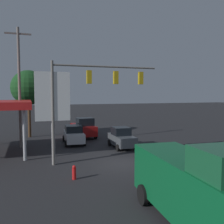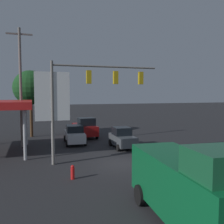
# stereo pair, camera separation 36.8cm
# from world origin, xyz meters

# --- Properties ---
(ground_plane) EXTENTS (200.00, 200.00, 0.00)m
(ground_plane) POSITION_xyz_m (0.00, 0.00, 0.00)
(ground_plane) COLOR #262628
(traffic_signal_assembly) EXTENTS (8.32, 0.43, 7.61)m
(traffic_signal_assembly) POSITION_xyz_m (1.80, -1.24, 5.70)
(traffic_signal_assembly) COLOR slate
(traffic_signal_assembly) RESTS_ON ground
(utility_pole) EXTENTS (2.40, 0.26, 11.47)m
(utility_pole) POSITION_xyz_m (7.21, -8.27, 6.03)
(utility_pole) COLOR slate
(utility_pole) RESTS_ON ground
(price_sign) EXTENTS (2.50, 0.27, 6.82)m
(price_sign) POSITION_xyz_m (4.80, -1.32, 4.80)
(price_sign) COLOR #B7B7BC
(price_sign) RESTS_ON ground
(sedan_waiting) EXTENTS (2.27, 4.50, 1.93)m
(sedan_waiting) POSITION_xyz_m (2.01, -8.54, 0.95)
(sedan_waiting) COLOR silver
(sedan_waiting) RESTS_ON ground
(delivery_truck) EXTENTS (2.92, 6.94, 3.58)m
(delivery_truck) POSITION_xyz_m (0.49, 9.32, 1.69)
(delivery_truck) COLOR #0C592D
(delivery_truck) RESTS_ON ground
(hatchback_crossing) EXTENTS (1.98, 3.81, 1.97)m
(hatchback_crossing) POSITION_xyz_m (-2.07, -5.12, 0.95)
(hatchback_crossing) COLOR #474C51
(hatchback_crossing) RESTS_ON ground
(pickup_parked) EXTENTS (2.50, 5.31, 2.40)m
(pickup_parked) POSITION_xyz_m (0.23, -11.96, 1.11)
(pickup_parked) COLOR maroon
(pickup_parked) RESTS_ON ground
(street_tree) EXTENTS (4.14, 4.14, 8.01)m
(street_tree) POSITION_xyz_m (6.33, -14.19, 5.91)
(street_tree) COLOR #4C331E
(street_tree) RESTS_ON ground
(fire_hydrant) EXTENTS (0.24, 0.24, 0.88)m
(fire_hydrant) POSITION_xyz_m (3.94, 2.33, 0.44)
(fire_hydrant) COLOR red
(fire_hydrant) RESTS_ON ground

